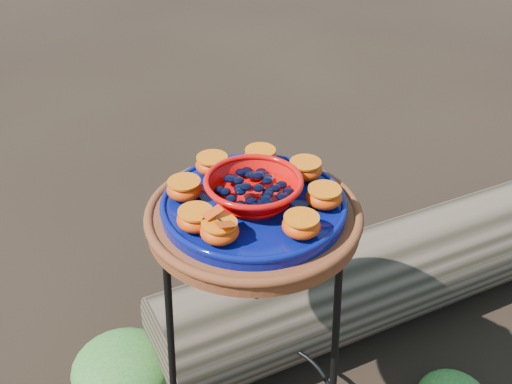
{
  "coord_description": "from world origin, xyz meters",
  "views": [
    {
      "loc": [
        0.03,
        -1.06,
        1.49
      ],
      "look_at": [
        0.0,
        0.0,
        0.78
      ],
      "focal_mm": 45.0,
      "sensor_mm": 36.0,
      "label": 1
    }
  ],
  "objects_px": {
    "terracotta_saucer": "(254,218)",
    "red_bowl": "(254,191)",
    "driftwood_log": "(411,265)",
    "plant_stand": "(254,344)",
    "cobalt_plate": "(254,206)"
  },
  "relations": [
    {
      "from": "plant_stand",
      "to": "cobalt_plate",
      "type": "xyz_separation_m",
      "value": [
        0.0,
        0.0,
        0.4
      ]
    },
    {
      "from": "plant_stand",
      "to": "cobalt_plate",
      "type": "distance_m",
      "value": 0.4
    },
    {
      "from": "terracotta_saucer",
      "to": "red_bowl",
      "type": "xyz_separation_m",
      "value": [
        0.0,
        0.0,
        0.07
      ]
    },
    {
      "from": "terracotta_saucer",
      "to": "driftwood_log",
      "type": "bearing_deg",
      "value": 46.94
    },
    {
      "from": "cobalt_plate",
      "to": "terracotta_saucer",
      "type": "bearing_deg",
      "value": 0.0
    },
    {
      "from": "driftwood_log",
      "to": "terracotta_saucer",
      "type": "bearing_deg",
      "value": -133.06
    },
    {
      "from": "red_bowl",
      "to": "driftwood_log",
      "type": "height_order",
      "value": "red_bowl"
    },
    {
      "from": "plant_stand",
      "to": "cobalt_plate",
      "type": "height_order",
      "value": "cobalt_plate"
    },
    {
      "from": "terracotta_saucer",
      "to": "driftwood_log",
      "type": "xyz_separation_m",
      "value": [
        0.49,
        0.53,
        -0.56
      ]
    },
    {
      "from": "plant_stand",
      "to": "terracotta_saucer",
      "type": "bearing_deg",
      "value": 0.0
    },
    {
      "from": "terracotta_saucer",
      "to": "red_bowl",
      "type": "distance_m",
      "value": 0.07
    },
    {
      "from": "plant_stand",
      "to": "terracotta_saucer",
      "type": "distance_m",
      "value": 0.37
    },
    {
      "from": "terracotta_saucer",
      "to": "driftwood_log",
      "type": "distance_m",
      "value": 0.91
    },
    {
      "from": "red_bowl",
      "to": "plant_stand",
      "type": "bearing_deg",
      "value": 0.0
    },
    {
      "from": "driftwood_log",
      "to": "cobalt_plate",
      "type": "bearing_deg",
      "value": -133.06
    }
  ]
}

